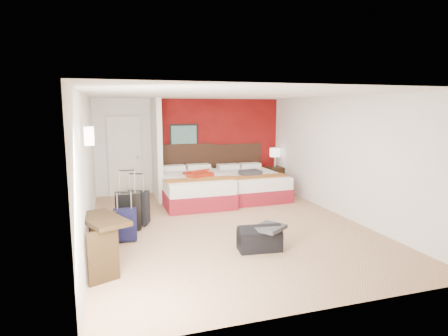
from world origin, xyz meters
name	(u,v)px	position (x,y,z in m)	size (l,w,h in m)	color
ground	(228,225)	(0.00, 0.00, 0.00)	(6.50, 6.50, 0.00)	tan
room_walls	(145,155)	(-1.40, 1.42, 1.26)	(5.02, 6.52, 2.50)	white
red_accent_panel	(218,145)	(0.75, 3.23, 1.25)	(3.50, 0.04, 2.50)	maroon
partition_wall	(157,149)	(-1.00, 2.61, 1.25)	(0.12, 1.20, 2.50)	silver
entry_door	(125,156)	(-1.75, 3.20, 1.02)	(0.82, 0.06, 2.05)	silver
bed_left	(193,188)	(-0.22, 2.05, 0.33)	(1.54, 2.19, 0.66)	silver
bed_right	(249,185)	(1.29, 2.15, 0.31)	(1.44, 2.05, 0.62)	white
red_suitcase_open	(198,173)	(-0.12, 1.95, 0.71)	(0.56, 0.77, 0.10)	#A2210D
jacket_bundle	(250,173)	(1.19, 1.85, 0.67)	(0.48, 0.39, 0.12)	#3B3B40
nightstand	(275,178)	(2.28, 2.77, 0.31)	(0.45, 0.45, 0.62)	black
table_lamp	(275,158)	(2.28, 2.77, 0.89)	(0.30, 0.30, 0.53)	white
suitcase_black	(128,212)	(-1.85, 0.29, 0.34)	(0.46, 0.28, 0.68)	black
suitcase_charcoal	(137,209)	(-1.66, 0.56, 0.32)	(0.43, 0.27, 0.64)	black
suitcase_navy	(125,226)	(-1.94, -0.31, 0.27)	(0.38, 0.23, 0.53)	black
duffel_bag	(259,240)	(0.09, -1.36, 0.17)	(0.68, 0.36, 0.34)	black
jacket_draped	(270,228)	(0.24, -1.41, 0.38)	(0.47, 0.40, 0.06)	#3C3C41
desk	(103,244)	(-2.28, -1.42, 0.39)	(0.46, 0.93, 0.77)	black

